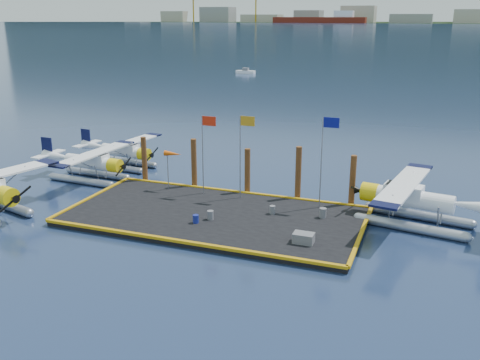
% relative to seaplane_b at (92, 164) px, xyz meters
% --- Properties ---
extents(ground, '(4000.00, 4000.00, 0.00)m').
position_rel_seaplane_b_xyz_m(ground, '(13.11, -4.62, -1.46)').
color(ground, '#182849').
rests_on(ground, ground).
extents(dock, '(20.00, 10.00, 0.40)m').
position_rel_seaplane_b_xyz_m(dock, '(13.11, -4.62, -1.26)').
color(dock, black).
rests_on(dock, ground).
extents(dock_bumpers, '(20.25, 10.25, 0.18)m').
position_rel_seaplane_b_xyz_m(dock_bumpers, '(13.11, -4.62, -0.97)').
color(dock_bumpers, '#C38C0B').
rests_on(dock_bumpers, dock).
extents(seaplane_b, '(8.56, 9.43, 3.35)m').
position_rel_seaplane_b_xyz_m(seaplane_b, '(0.00, 0.00, 0.00)').
color(seaplane_b, '#9699A4').
rests_on(seaplane_b, ground).
extents(seaplane_c, '(8.17, 9.02, 3.19)m').
position_rel_seaplane_b_xyz_m(seaplane_c, '(0.33, 4.51, -0.07)').
color(seaplane_c, '#9699A4').
rests_on(seaplane_c, ground).
extents(seaplane_d, '(9.79, 10.73, 3.79)m').
position_rel_seaplane_b_xyz_m(seaplane_d, '(25.67, -0.96, 0.19)').
color(seaplane_d, '#9699A4').
rests_on(seaplane_d, ground).
extents(drum_1, '(0.39, 0.39, 0.56)m').
position_rel_seaplane_b_xyz_m(drum_1, '(12.63, -6.56, -0.78)').
color(drum_1, navy).
rests_on(drum_1, dock).
extents(drum_2, '(0.41, 0.41, 0.58)m').
position_rel_seaplane_b_xyz_m(drum_2, '(16.86, -3.20, -0.77)').
color(drum_2, slate).
rests_on(drum_2, dock).
extents(drum_3, '(0.43, 0.43, 0.61)m').
position_rel_seaplane_b_xyz_m(drum_3, '(13.28, -5.65, -0.75)').
color(drum_3, slate).
rests_on(drum_3, dock).
extents(drum_4, '(0.47, 0.47, 0.67)m').
position_rel_seaplane_b_xyz_m(drum_4, '(20.26, -2.70, -0.73)').
color(drum_4, slate).
rests_on(drum_4, dock).
extents(crate, '(1.24, 0.82, 0.62)m').
position_rel_seaplane_b_xyz_m(crate, '(20.04, -7.24, -0.75)').
color(crate, slate).
rests_on(crate, dock).
extents(flagpole_red, '(1.14, 0.08, 6.00)m').
position_rel_seaplane_b_xyz_m(flagpole_red, '(10.82, -0.82, 2.94)').
color(flagpole_red, gray).
rests_on(flagpole_red, dock).
extents(flagpole_yellow, '(1.14, 0.08, 6.20)m').
position_rel_seaplane_b_xyz_m(flagpole_yellow, '(13.81, -0.82, 3.05)').
color(flagpole_yellow, gray).
rests_on(flagpole_yellow, dock).
extents(flagpole_blue, '(1.14, 0.08, 6.50)m').
position_rel_seaplane_b_xyz_m(flagpole_blue, '(19.81, -0.82, 3.23)').
color(flagpole_blue, gray).
rests_on(flagpole_blue, dock).
extents(windsock, '(1.40, 0.44, 3.12)m').
position_rel_seaplane_b_xyz_m(windsock, '(8.09, -0.82, 1.77)').
color(windsock, gray).
rests_on(windsock, dock).
extents(piling_0, '(0.44, 0.44, 4.00)m').
position_rel_seaplane_b_xyz_m(piling_0, '(4.61, 0.78, 0.54)').
color(piling_0, '#4C2E15').
rests_on(piling_0, ground).
extents(piling_1, '(0.44, 0.44, 4.20)m').
position_rel_seaplane_b_xyz_m(piling_1, '(9.11, 0.78, 0.64)').
color(piling_1, '#4C2E15').
rests_on(piling_1, ground).
extents(piling_2, '(0.44, 0.44, 3.80)m').
position_rel_seaplane_b_xyz_m(piling_2, '(13.61, 0.78, 0.44)').
color(piling_2, '#4C2E15').
rests_on(piling_2, ground).
extents(piling_3, '(0.44, 0.44, 4.30)m').
position_rel_seaplane_b_xyz_m(piling_3, '(17.61, 0.78, 0.69)').
color(piling_3, '#4C2E15').
rests_on(piling_3, ground).
extents(piling_4, '(0.44, 0.44, 4.00)m').
position_rel_seaplane_b_xyz_m(piling_4, '(21.61, 0.78, 0.54)').
color(piling_4, '#4C2E15').
rests_on(piling_4, ground).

